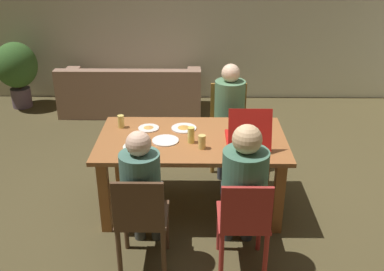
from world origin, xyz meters
TOP-DOWN VIEW (x-y plane):
  - ground_plane at (0.00, 0.00)m, footprint 20.00×20.00m
  - back_wall at (0.00, 3.22)m, footprint 7.11×0.12m
  - dining_table at (0.00, 0.00)m, footprint 1.75×0.99m
  - chair_0 at (0.41, -0.93)m, footprint 0.40×0.44m
  - person_0 at (0.41, -0.79)m, footprint 0.35×0.56m
  - chair_1 at (0.41, 0.95)m, footprint 0.43×0.44m
  - person_1 at (0.41, 0.81)m, footprint 0.34×0.54m
  - chair_2 at (-0.38, -0.91)m, footprint 0.40×0.41m
  - person_2 at (-0.38, -0.77)m, footprint 0.31×0.52m
  - pizza_box_0 at (0.50, -0.09)m, footprint 0.37×0.48m
  - plate_0 at (-0.42, 0.20)m, footprint 0.20×0.20m
  - plate_1 at (-0.24, -0.07)m, footprint 0.25×0.25m
  - plate_2 at (-0.51, -0.21)m, footprint 0.21×0.21m
  - plate_3 at (-0.08, 0.21)m, footprint 0.24×0.24m
  - drinking_glass_0 at (0.09, -0.22)m, footprint 0.07×0.07m
  - drinking_glass_1 at (-0.70, 0.23)m, footprint 0.06×0.06m
  - drinking_glass_2 at (-0.01, -0.10)m, footprint 0.06×0.06m
  - couch at (-0.93, 2.53)m, footprint 2.07×0.81m
  - potted_plant at (-2.67, 2.71)m, footprint 0.62×0.62m

SIDE VIEW (x-z plane):
  - ground_plane at x=0.00m, z-range 0.00..0.00m
  - couch at x=-0.93m, z-range -0.10..0.63m
  - chair_0 at x=0.41m, z-range 0.05..0.93m
  - chair_2 at x=-0.38m, z-range 0.05..0.94m
  - chair_1 at x=0.41m, z-range 0.03..0.96m
  - potted_plant at x=-2.67m, z-range 0.11..1.12m
  - dining_table at x=0.00m, z-range 0.26..1.02m
  - person_2 at x=-0.38m, z-range 0.10..1.30m
  - person_1 at x=0.41m, z-range 0.11..1.32m
  - person_0 at x=0.41m, z-range 0.11..1.37m
  - plate_1 at x=-0.24m, z-range 0.75..0.77m
  - plate_2 at x=-0.51m, z-range 0.75..0.77m
  - plate_0 at x=-0.42m, z-range 0.75..0.78m
  - plate_3 at x=-0.08m, z-range 0.75..0.78m
  - pizza_box_0 at x=0.50m, z-range 0.62..1.00m
  - drinking_glass_0 at x=0.09m, z-range 0.75..0.88m
  - drinking_glass_1 at x=-0.70m, z-range 0.75..0.88m
  - drinking_glass_2 at x=-0.01m, z-range 0.75..0.90m
  - back_wall at x=0.00m, z-range 0.00..2.96m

